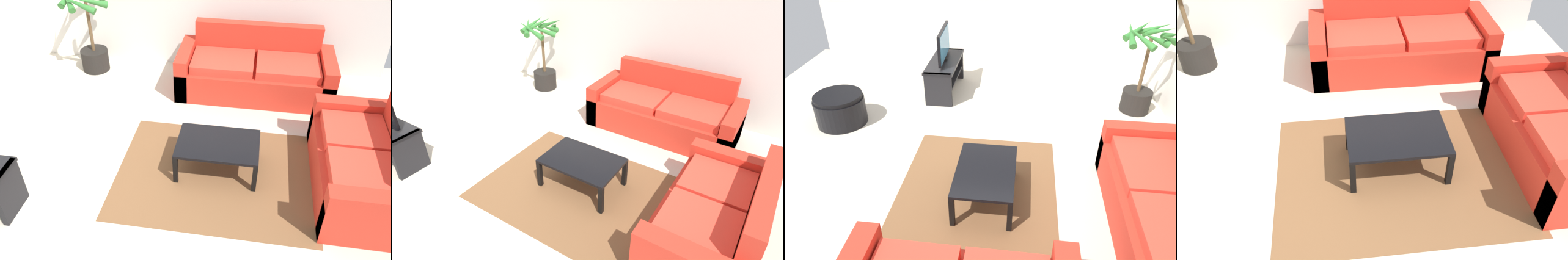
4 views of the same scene
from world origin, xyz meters
The scene contains 7 objects.
ground_plane centered at (0.00, 0.00, 0.00)m, with size 6.60×6.60×0.00m, color beige.
wall_back centered at (0.00, 3.00, 1.35)m, with size 6.00×0.06×2.70m, color silver.
couch_main centered at (1.07, 2.28, 0.30)m, with size 2.14×0.90×0.90m.
couch_loveseat centered at (2.28, 0.52, 0.30)m, with size 0.90×1.67×0.90m.
coffee_table centered at (0.75, 0.56, 0.33)m, with size 0.89×0.60×0.38m.
area_rug centered at (0.75, 0.46, 0.00)m, with size 2.20×1.70×0.01m, color brown.
potted_palm centered at (-1.41, 2.55, 0.56)m, with size 0.75×0.74×1.31m.
Camera 2 is at (2.50, -2.06, 2.72)m, focal length 31.03 mm.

